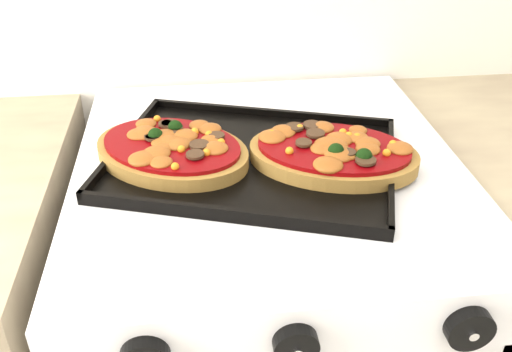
{
  "coord_description": "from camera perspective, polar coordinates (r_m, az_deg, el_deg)",
  "views": [
    {
      "loc": [
        -0.08,
        0.93,
        1.36
      ],
      "look_at": [
        0.0,
        1.63,
        0.92
      ],
      "focal_mm": 40.0,
      "sensor_mm": 36.0,
      "label": 1
    }
  ],
  "objects": [
    {
      "name": "knob_right",
      "position": [
        0.73,
        20.55,
        -14.11
      ],
      "size": [
        0.06,
        0.02,
        0.06
      ],
      "primitive_type": "cylinder",
      "rotation": [
        1.57,
        0.0,
        0.0
      ],
      "color": "black",
      "rests_on": "control_panel"
    },
    {
      "name": "baking_tray",
      "position": [
        0.86,
        -0.39,
        1.86
      ],
      "size": [
        0.49,
        0.42,
        0.02
      ],
      "primitive_type": "cube",
      "rotation": [
        0.0,
        0.0,
        -0.31
      ],
      "color": "black",
      "rests_on": "stove"
    },
    {
      "name": "control_panel",
      "position": [
        0.68,
        4.79,
        -15.13
      ],
      "size": [
        0.6,
        0.02,
        0.09
      ],
      "primitive_type": "cube",
      "color": "white",
      "rests_on": "stove"
    },
    {
      "name": "pizza_right",
      "position": [
        0.85,
        7.73,
        2.42
      ],
      "size": [
        0.29,
        0.24,
        0.04
      ],
      "primitive_type": null,
      "rotation": [
        0.0,
        0.0,
        -0.34
      ],
      "color": "olive",
      "rests_on": "baking_tray"
    },
    {
      "name": "knob_center",
      "position": [
        0.67,
        4.01,
        -16.49
      ],
      "size": [
        0.05,
        0.02,
        0.05
      ],
      "primitive_type": "cylinder",
      "rotation": [
        1.57,
        0.0,
        0.0
      ],
      "color": "black",
      "rests_on": "control_panel"
    },
    {
      "name": "pizza_left",
      "position": [
        0.86,
        -8.43,
        2.74
      ],
      "size": [
        0.3,
        0.28,
        0.04
      ],
      "primitive_type": null,
      "rotation": [
        0.0,
        0.0,
        -0.57
      ],
      "color": "olive",
      "rests_on": "baking_tray"
    }
  ]
}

